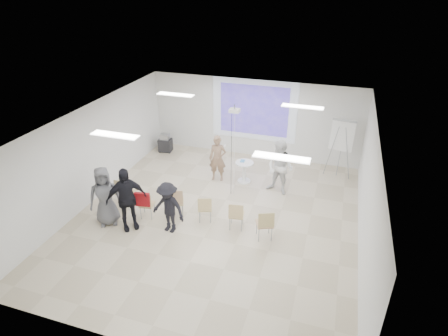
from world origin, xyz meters
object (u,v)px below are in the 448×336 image
(player_right, at_px, (280,165))
(audience_mid, at_px, (168,205))
(chair_far_left, at_px, (124,191))
(av_cart, at_px, (165,143))
(chair_right_far, at_px, (265,223))
(audience_outer, at_px, (104,193))
(chair_center, at_px, (205,207))
(laptop, at_px, (176,200))
(audience_left, at_px, (126,195))
(chair_left_mid, at_px, (146,203))
(chair_right_inner, at_px, (236,214))
(flipchart_easel, at_px, (342,136))
(pedestal_table, at_px, (244,171))
(player_left, at_px, (218,156))
(chair_left_inner, at_px, (176,201))

(player_right, xyz_separation_m, audience_mid, (-2.51, -2.95, -0.15))
(chair_far_left, relative_size, av_cart, 1.30)
(player_right, height_order, chair_right_far, player_right)
(audience_outer, bearing_deg, chair_center, -13.30)
(laptop, xyz_separation_m, audience_left, (-1.01, -0.98, 0.57))
(chair_far_left, relative_size, chair_right_far, 1.07)
(chair_left_mid, bearing_deg, chair_right_inner, -4.29)
(audience_left, height_order, flipchart_easel, audience_left)
(laptop, relative_size, av_cart, 0.46)
(chair_center, relative_size, chair_right_far, 0.91)
(pedestal_table, distance_m, chair_right_far, 3.17)
(player_left, relative_size, flipchart_easel, 0.86)
(chair_left_inner, distance_m, laptop, 0.11)
(audience_left, bearing_deg, chair_right_far, -33.01)
(laptop, height_order, av_cart, av_cart)
(player_left, xyz_separation_m, flipchart_easel, (3.92, 1.47, 0.64))
(chair_far_left, relative_size, chair_left_mid, 1.16)
(chair_left_mid, relative_size, flipchart_easel, 0.40)
(player_right, distance_m, flipchart_easel, 2.50)
(audience_left, bearing_deg, flipchart_easel, -0.67)
(player_left, distance_m, av_cart, 3.19)
(chair_left_inner, relative_size, audience_left, 0.43)
(chair_right_inner, relative_size, flipchart_easel, 0.41)
(pedestal_table, distance_m, chair_far_left, 4.03)
(audience_mid, distance_m, flipchart_easel, 6.35)
(chair_left_inner, bearing_deg, chair_left_mid, 178.97)
(chair_center, height_order, audience_left, audience_left)
(chair_left_mid, height_order, flipchart_easel, flipchart_easel)
(chair_far_left, bearing_deg, audience_left, -48.98)
(chair_right_far, bearing_deg, chair_far_left, 153.92)
(flipchart_easel, bearing_deg, audience_mid, -123.91)
(chair_right_inner, relative_size, audience_mid, 0.50)
(chair_left_inner, bearing_deg, audience_mid, -104.90)
(chair_right_inner, bearing_deg, flipchart_easel, 49.06)
(audience_mid, bearing_deg, laptop, 109.53)
(audience_left, relative_size, flipchart_easel, 1.02)
(audience_left, bearing_deg, audience_mid, -32.04)
(laptop, bearing_deg, chair_right_far, 149.77)
(chair_far_left, xyz_separation_m, audience_mid, (1.78, -0.65, 0.28))
(player_left, bearing_deg, chair_right_far, -59.23)
(chair_right_far, distance_m, flipchart_easel, 4.66)
(player_right, bearing_deg, chair_center, -108.82)
(pedestal_table, distance_m, player_right, 1.43)
(chair_right_inner, xyz_separation_m, flipchart_easel, (2.53, 4.02, 1.04))
(chair_far_left, distance_m, chair_left_inner, 1.69)
(chair_left_inner, xyz_separation_m, av_cart, (-2.29, 4.04, -0.21))
(player_right, xyz_separation_m, audience_left, (-3.65, -3.16, 0.06))
(chair_center, height_order, chair_right_inner, chair_right_inner)
(pedestal_table, relative_size, audience_mid, 0.45)
(chair_center, bearing_deg, flipchart_easel, 29.51)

